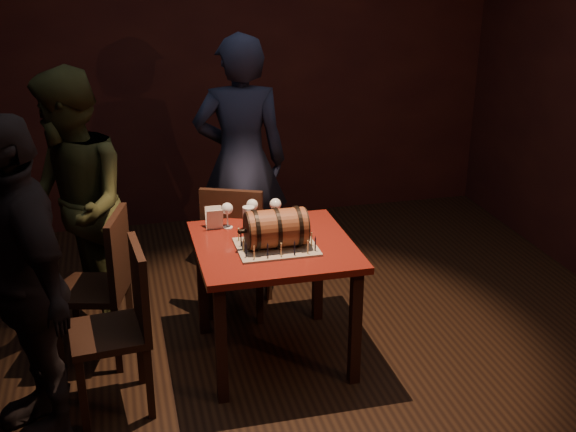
{
  "coord_description": "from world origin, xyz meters",
  "views": [
    {
      "loc": [
        -0.8,
        -3.57,
        2.42
      ],
      "look_at": [
        0.09,
        0.05,
        0.95
      ],
      "focal_mm": 45.0,
      "sensor_mm": 36.0,
      "label": 1
    }
  ],
  "objects_px": {
    "person_back": "(241,162)",
    "person_left_rear": "(73,208)",
    "wine_glass_right": "(275,205)",
    "wine_glass_mid": "(252,206)",
    "pint_of_ale": "(249,219)",
    "chair_left_rear": "(104,279)",
    "chair_back": "(236,244)",
    "person_left_front": "(24,282)",
    "chair_left_front": "(123,319)",
    "pub_table": "(274,260)",
    "wine_glass_left": "(227,210)",
    "barrel_cake": "(276,228)"
  },
  "relations": [
    {
      "from": "person_back",
      "to": "person_left_rear",
      "type": "relative_size",
      "value": 1.06
    },
    {
      "from": "wine_glass_right",
      "to": "person_back",
      "type": "distance_m",
      "value": 0.82
    },
    {
      "from": "wine_glass_mid",
      "to": "person_left_rear",
      "type": "height_order",
      "value": "person_left_rear"
    },
    {
      "from": "pint_of_ale",
      "to": "chair_left_rear",
      "type": "relative_size",
      "value": 0.16
    },
    {
      "from": "wine_glass_right",
      "to": "chair_back",
      "type": "distance_m",
      "value": 0.48
    },
    {
      "from": "chair_back",
      "to": "chair_left_rear",
      "type": "bearing_deg",
      "value": -158.99
    },
    {
      "from": "person_back",
      "to": "person_left_front",
      "type": "distance_m",
      "value": 2.0
    },
    {
      "from": "chair_left_front",
      "to": "person_left_front",
      "type": "bearing_deg",
      "value": -168.38
    },
    {
      "from": "pub_table",
      "to": "pint_of_ale",
      "type": "xyz_separation_m",
      "value": [
        -0.1,
        0.22,
        0.18
      ]
    },
    {
      "from": "wine_glass_left",
      "to": "chair_left_front",
      "type": "xyz_separation_m",
      "value": [
        -0.66,
        -0.57,
        -0.35
      ]
    },
    {
      "from": "pint_of_ale",
      "to": "person_back",
      "type": "relative_size",
      "value": 0.08
    },
    {
      "from": "wine_glass_mid",
      "to": "chair_left_rear",
      "type": "relative_size",
      "value": 0.17
    },
    {
      "from": "pub_table",
      "to": "wine_glass_mid",
      "type": "distance_m",
      "value": 0.4
    },
    {
      "from": "pint_of_ale",
      "to": "chair_left_rear",
      "type": "bearing_deg",
      "value": 179.48
    },
    {
      "from": "chair_back",
      "to": "pint_of_ale",
      "type": "bearing_deg",
      "value": -85.28
    },
    {
      "from": "barrel_cake",
      "to": "chair_left_front",
      "type": "distance_m",
      "value": 0.97
    },
    {
      "from": "barrel_cake",
      "to": "pint_of_ale",
      "type": "relative_size",
      "value": 2.63
    },
    {
      "from": "pub_table",
      "to": "person_left_rear",
      "type": "bearing_deg",
      "value": 152.15
    },
    {
      "from": "pub_table",
      "to": "wine_glass_right",
      "type": "distance_m",
      "value": 0.38
    },
    {
      "from": "wine_glass_right",
      "to": "chair_left_front",
      "type": "xyz_separation_m",
      "value": [
        -0.96,
        -0.57,
        -0.35
      ]
    },
    {
      "from": "person_left_rear",
      "to": "chair_back",
      "type": "bearing_deg",
      "value": 75.07
    },
    {
      "from": "wine_glass_right",
      "to": "chair_left_front",
      "type": "relative_size",
      "value": 0.17
    },
    {
      "from": "wine_glass_mid",
      "to": "chair_back",
      "type": "xyz_separation_m",
      "value": [
        -0.07,
        0.24,
        -0.34
      ]
    },
    {
      "from": "wine_glass_left",
      "to": "wine_glass_right",
      "type": "distance_m",
      "value": 0.3
    },
    {
      "from": "wine_glass_left",
      "to": "person_left_rear",
      "type": "relative_size",
      "value": 0.09
    },
    {
      "from": "barrel_cake",
      "to": "wine_glass_mid",
      "type": "xyz_separation_m",
      "value": [
        -0.06,
        0.39,
        -0.0
      ]
    },
    {
      "from": "wine_glass_mid",
      "to": "chair_left_rear",
      "type": "bearing_deg",
      "value": -174.5
    },
    {
      "from": "wine_glass_right",
      "to": "person_left_rear",
      "type": "relative_size",
      "value": 0.09
    },
    {
      "from": "pint_of_ale",
      "to": "person_left_rear",
      "type": "relative_size",
      "value": 0.09
    },
    {
      "from": "chair_left_rear",
      "to": "person_left_rear",
      "type": "bearing_deg",
      "value": 112.87
    },
    {
      "from": "wine_glass_left",
      "to": "pint_of_ale",
      "type": "relative_size",
      "value": 1.07
    },
    {
      "from": "chair_left_rear",
      "to": "pint_of_ale",
      "type": "bearing_deg",
      "value": -0.52
    },
    {
      "from": "wine_glass_mid",
      "to": "chair_back",
      "type": "bearing_deg",
      "value": 106.11
    },
    {
      "from": "chair_left_rear",
      "to": "person_back",
      "type": "distance_m",
      "value": 1.38
    },
    {
      "from": "pub_table",
      "to": "chair_back",
      "type": "bearing_deg",
      "value": 103.1
    },
    {
      "from": "wine_glass_right",
      "to": "chair_back",
      "type": "height_order",
      "value": "chair_back"
    },
    {
      "from": "person_back",
      "to": "wine_glass_mid",
      "type": "bearing_deg",
      "value": 92.02
    },
    {
      "from": "barrel_cake",
      "to": "chair_back",
      "type": "distance_m",
      "value": 0.73
    },
    {
      "from": "pub_table",
      "to": "person_left_rear",
      "type": "xyz_separation_m",
      "value": [
        -1.12,
        0.59,
        0.21
      ]
    },
    {
      "from": "chair_left_rear",
      "to": "person_left_front",
      "type": "xyz_separation_m",
      "value": [
        -0.35,
        -0.6,
        0.32
      ]
    },
    {
      "from": "person_left_front",
      "to": "person_back",
      "type": "bearing_deg",
      "value": 114.97
    },
    {
      "from": "pint_of_ale",
      "to": "chair_left_rear",
      "type": "distance_m",
      "value": 0.92
    },
    {
      "from": "pint_of_ale",
      "to": "person_back",
      "type": "height_order",
      "value": "person_back"
    },
    {
      "from": "chair_back",
      "to": "chair_left_front",
      "type": "xyz_separation_m",
      "value": [
        -0.75,
        -0.83,
        0.0
      ]
    },
    {
      "from": "person_left_rear",
      "to": "pub_table",
      "type": "bearing_deg",
      "value": 49.47
    },
    {
      "from": "barrel_cake",
      "to": "person_left_front",
      "type": "xyz_separation_m",
      "value": [
        -1.33,
        -0.3,
        -0.03
      ]
    },
    {
      "from": "wine_glass_left",
      "to": "chair_back",
      "type": "bearing_deg",
      "value": 70.95
    },
    {
      "from": "chair_left_rear",
      "to": "chair_left_front",
      "type": "xyz_separation_m",
      "value": [
        0.09,
        -0.51,
        0.0
      ]
    },
    {
      "from": "wine_glass_mid",
      "to": "wine_glass_right",
      "type": "distance_m",
      "value": 0.14
    },
    {
      "from": "wine_glass_left",
      "to": "pub_table",
      "type": "bearing_deg",
      "value": -53.31
    }
  ]
}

